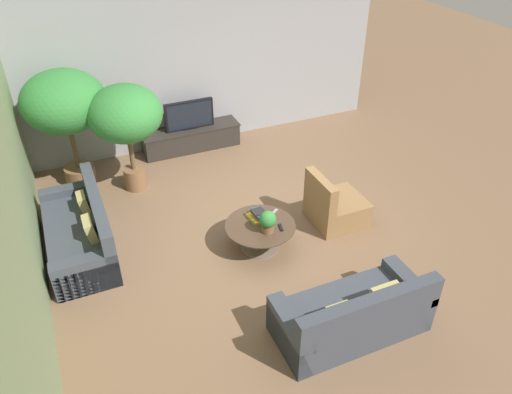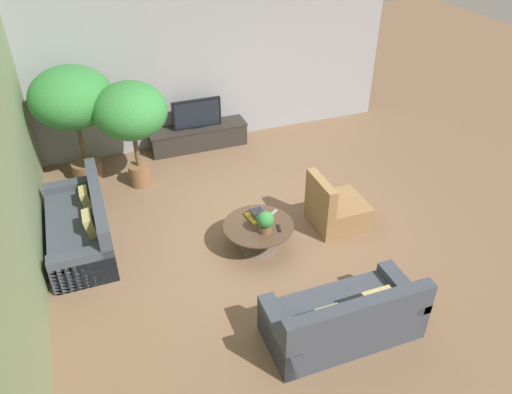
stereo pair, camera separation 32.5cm
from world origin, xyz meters
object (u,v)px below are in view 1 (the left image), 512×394
Objects in this scene: armchair_wicker at (334,207)px; potted_palm_tall at (65,105)px; media_console at (191,138)px; coffee_table at (260,231)px; couch_by_wall at (81,233)px; potted_plant_tabletop at (268,221)px; potted_palm_corner at (125,116)px; television at (189,115)px; couch_near_entry at (353,315)px.

armchair_wicker is 4.59m from potted_palm_tall.
coffee_table is at bearing -89.71° from media_console.
armchair_wicker reaches higher than couch_by_wall.
coffee_table is (0.02, -3.28, 0.05)m from media_console.
armchair_wicker is 1.33m from potted_plant_tabletop.
television is at bearing 36.38° from potted_palm_corner.
couch_by_wall is 2.00m from potted_palm_corner.
coffee_table is 3.08× the size of potted_plant_tabletop.
potted_palm_tall reaches higher than potted_palm_corner.
couch_near_entry is 0.98× the size of potted_palm_corner.
potted_palm_corner reaches higher than television.
potted_palm_tall reaches higher than couch_near_entry.
television is (0.00, -0.00, 0.48)m from media_console.
potted_palm_corner reaches higher than couch_near_entry.
couch_near_entry is 0.89× the size of potted_palm_tall.
potted_plant_tabletop is at bearing -79.50° from couch_near_entry.
couch_by_wall is (-2.36, -2.28, -0.43)m from television.
television is at bearing -90.00° from media_console.
couch_near_entry reaches higher than coffee_table.
potted_plant_tabletop is at bearing 64.22° from couch_by_wall.
potted_palm_corner is at bearing 49.80° from armchair_wicker.
potted_palm_corner reaches higher than couch_by_wall.
potted_palm_tall is at bearing -169.14° from television.
couch_by_wall is 1.11× the size of couch_near_entry.
television reaches higher than couch_near_entry.
armchair_wicker is at bearing -40.20° from potted_palm_corner.
couch_near_entry is 1.77m from potted_plant_tabletop.
coffee_table is 1.92m from couch_near_entry.
media_console is 1.96m from potted_palm_corner.
potted_palm_tall is (0.22, 1.87, 1.18)m from couch_by_wall.
potted_palm_corner is at bearing -68.36° from couch_near_entry.
potted_palm_corner is (-1.67, 4.21, 1.06)m from couch_near_entry.
armchair_wicker is at bearing -38.54° from potted_palm_tall.
media_console is at bearing 22.58° from armchair_wicker.
armchair_wicker is at bearing 12.36° from potted_plant_tabletop.
potted_palm_tall is (-2.14, -0.41, 1.23)m from media_console.
armchair_wicker is at bearing -115.45° from couch_near_entry.
media_console is at bearing 36.43° from potted_palm_corner.
media_console is at bearing 90.00° from television.
potted_palm_tall is at bearing -62.12° from couch_near_entry.
potted_palm_tall reaches higher than potted_plant_tabletop.
television is 1.73m from potted_palm_corner.
potted_palm_tall reaches higher than armchair_wicker.
media_console is 1.05× the size of couch_near_entry.
couch_near_entry is at bearing -62.12° from potted_palm_tall.
coffee_table is at bearing -79.41° from couch_near_entry.
potted_palm_corner is at bearing -143.57° from media_console.
coffee_table is at bearing -52.96° from potted_palm_tall.
potted_palm_corner is at bearing 141.33° from couch_by_wall.
coffee_table is 0.55× the size of potted_palm_corner.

